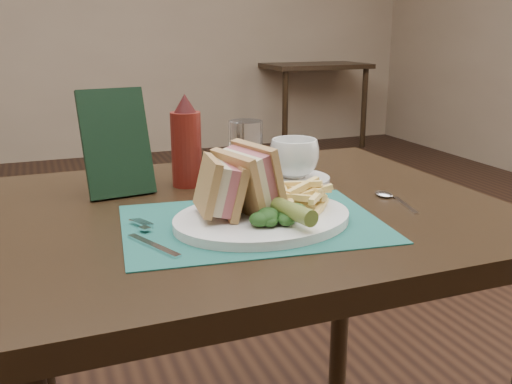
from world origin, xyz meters
TOP-DOWN VIEW (x-y plane):
  - wall_back at (0.00, 3.50)m, footprint 6.00×0.00m
  - table_main at (0.00, -0.50)m, footprint 0.90×0.75m
  - table_bg_right at (2.04, 3.33)m, footprint 0.90×0.75m
  - placemat at (-0.03, -0.61)m, footprint 0.45×0.35m
  - plate at (-0.02, -0.61)m, footprint 0.33×0.28m
  - sandwich_half_a at (-0.10, -0.60)m, footprint 0.08×0.10m
  - sandwich_half_b at (-0.05, -0.59)m, footprint 0.10×0.13m
  - kale_garnish at (-0.01, -0.67)m, footprint 0.11×0.08m
  - pickle_spear at (0.01, -0.67)m, footprint 0.05×0.12m
  - fries_pile at (0.05, -0.59)m, footprint 0.18×0.20m
  - fork at (-0.20, -0.62)m, footprint 0.10×0.17m
  - spoon at (0.26, -0.59)m, footprint 0.07×0.15m
  - saucer at (0.15, -0.39)m, footprint 0.17×0.17m
  - coffee_cup at (0.15, -0.39)m, footprint 0.13×0.13m
  - drinking_glass at (0.05, -0.36)m, footprint 0.08×0.08m
  - ketchup_bottle at (-0.07, -0.33)m, footprint 0.07×0.07m
  - check_presenter at (-0.21, -0.35)m, footprint 0.13×0.09m

SIDE VIEW (x-z plane):
  - wall_back at x=0.00m, z-range -3.00..3.00m
  - table_main at x=0.00m, z-range 0.00..0.75m
  - table_bg_right at x=2.04m, z-range 0.00..0.75m
  - placemat at x=-0.03m, z-range 0.75..0.75m
  - spoon at x=0.26m, z-range 0.75..0.76m
  - saucer at x=0.15m, z-range 0.75..0.76m
  - fork at x=-0.20m, z-range 0.75..0.76m
  - plate at x=-0.02m, z-range 0.75..0.77m
  - kale_garnish at x=-0.01m, z-range 0.77..0.79m
  - pickle_spear at x=0.01m, z-range 0.77..0.80m
  - fries_pile at x=0.05m, z-range 0.77..0.82m
  - coffee_cup at x=0.15m, z-range 0.76..0.84m
  - drinking_glass at x=0.05m, z-range 0.75..0.88m
  - sandwich_half_a at x=-0.10m, z-range 0.77..0.87m
  - sandwich_half_b at x=-0.05m, z-range 0.77..0.88m
  - ketchup_bottle at x=-0.07m, z-range 0.75..0.94m
  - check_presenter at x=-0.21m, z-range 0.75..0.95m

